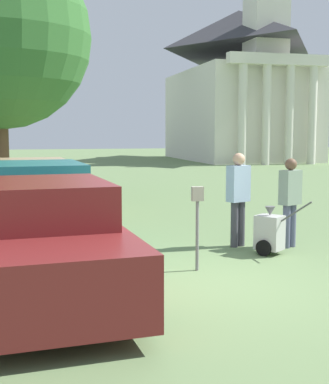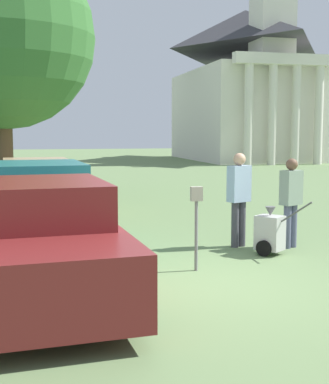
{
  "view_description": "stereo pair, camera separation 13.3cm",
  "coord_description": "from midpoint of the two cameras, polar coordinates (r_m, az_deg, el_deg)",
  "views": [
    {
      "loc": [
        -2.41,
        -6.96,
        2.14
      ],
      "look_at": [
        -0.14,
        1.92,
        1.1
      ],
      "focal_mm": 50.0,
      "sensor_mm": 36.0,
      "label": 1
    },
    {
      "loc": [
        -2.28,
        -6.99,
        2.14
      ],
      "look_at": [
        -0.14,
        1.92,
        1.1
      ],
      "focal_mm": 50.0,
      "sensor_mm": 36.0,
      "label": 2
    }
  ],
  "objects": [
    {
      "name": "equipment_cart",
      "position": [
        9.53,
        10.76,
        -4.25
      ],
      "size": [
        0.75,
        0.9,
        1.0
      ],
      "rotation": [
        0.0,
        0.0,
        0.65
      ],
      "color": "#B2B2AD",
      "rests_on": "ground_plane"
    },
    {
      "name": "parking_meter",
      "position": [
        8.19,
        3.06,
        -2.15
      ],
      "size": [
        0.18,
        0.09,
        1.3
      ],
      "color": "slate",
      "rests_on": "ground_plane"
    },
    {
      "name": "parked_car_tan",
      "position": [
        14.2,
        -14.06,
        0.4
      ],
      "size": [
        2.23,
        5.21,
        1.44
      ],
      "rotation": [
        0.0,
        0.0,
        0.07
      ],
      "color": "tan",
      "rests_on": "ground_plane"
    },
    {
      "name": "church",
      "position": [
        41.58,
        8.03,
        12.25
      ],
      "size": [
        8.34,
        13.74,
        24.72
      ],
      "color": "silver",
      "rests_on": "ground_plane"
    },
    {
      "name": "person_supervisor",
      "position": [
        10.08,
        12.88,
        -0.54
      ],
      "size": [
        0.47,
        0.38,
        1.65
      ],
      "rotation": [
        0.0,
        0.0,
        3.58
      ],
      "color": "#515670",
      "rests_on": "ground_plane"
    },
    {
      "name": "ground_plane",
      "position": [
        7.66,
        4.15,
        -9.76
      ],
      "size": [
        120.0,
        120.0,
        0.0
      ],
      "primitive_type": "plane",
      "color": "#607A4C"
    },
    {
      "name": "parked_car_teal",
      "position": [
        10.36,
        -13.93,
        -1.55
      ],
      "size": [
        2.28,
        5.19,
        1.57
      ],
      "rotation": [
        0.0,
        0.0,
        0.07
      ],
      "color": "#23666B",
      "rests_on": "ground_plane"
    },
    {
      "name": "person_worker",
      "position": [
        9.98,
        7.5,
        -0.15
      ],
      "size": [
        0.47,
        0.36,
        1.75
      ],
      "rotation": [
        0.0,
        0.0,
        3.51
      ],
      "color": "#3F3F47",
      "rests_on": "ground_plane"
    },
    {
      "name": "parked_car_maroon",
      "position": [
        7.24,
        -13.71,
        -5.11
      ],
      "size": [
        2.27,
        4.94,
        1.52
      ],
      "rotation": [
        0.0,
        0.0,
        0.07
      ],
      "color": "maroon",
      "rests_on": "ground_plane"
    }
  ]
}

